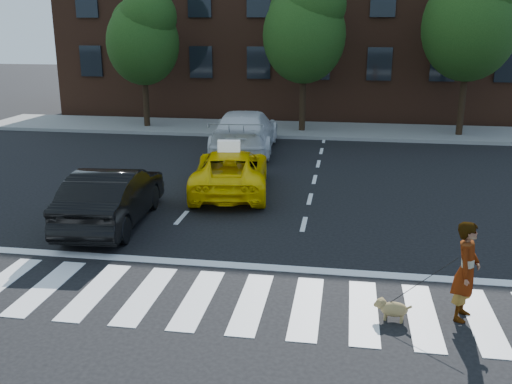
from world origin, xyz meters
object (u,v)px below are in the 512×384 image
(woman, at_px, (466,271))
(tree_mid, at_px, (305,25))
(taxi, at_px, (231,171))
(black_sedan, at_px, (112,196))
(tree_right, at_px, (472,14))
(white_suv, at_px, (245,131))
(dog, at_px, (391,308))
(tree_left, at_px, (143,34))

(woman, bearing_deg, tree_mid, 35.12)
(taxi, distance_m, black_sedan, 4.06)
(tree_right, bearing_deg, white_suv, -154.06)
(woman, bearing_deg, dog, 123.94)
(taxi, height_order, dog, taxi)
(tree_mid, relative_size, white_suv, 1.25)
(taxi, relative_size, white_suv, 0.82)
(dog, bearing_deg, white_suv, 122.39)
(taxi, bearing_deg, tree_left, -66.26)
(tree_right, height_order, dog, tree_right)
(black_sedan, height_order, dog, black_sedan)
(tree_mid, height_order, taxi, tree_mid)
(tree_left, bearing_deg, white_suv, -37.99)
(tree_right, relative_size, dog, 11.99)
(white_suv, bearing_deg, taxi, 92.46)
(woman, bearing_deg, black_sedan, 86.56)
(black_sedan, distance_m, woman, 8.61)
(taxi, bearing_deg, tree_right, -137.73)
(tree_mid, xyz_separation_m, black_sedan, (-3.68, -13.32, -4.12))
(tree_mid, distance_m, dog, 18.06)
(black_sedan, bearing_deg, dog, 145.03)
(taxi, xyz_separation_m, woman, (5.47, -6.95, 0.23))
(tree_mid, height_order, black_sedan, tree_mid)
(tree_right, bearing_deg, woman, -99.63)
(white_suv, distance_m, woman, 13.98)
(tree_right, distance_m, woman, 17.74)
(tree_left, distance_m, woman, 20.85)
(tree_left, relative_size, white_suv, 1.15)
(tree_left, height_order, dog, tree_left)
(woman, bearing_deg, white_suv, 47.12)
(woman, relative_size, dog, 2.71)
(tree_left, xyz_separation_m, taxi, (6.15, -10.00, -3.80))
(tree_right, height_order, white_suv, tree_right)
(tree_left, height_order, tree_right, tree_right)
(white_suv, bearing_deg, tree_right, -157.53)
(black_sedan, bearing_deg, taxi, -129.53)
(white_suv, xyz_separation_m, dog, (4.85, -12.86, -0.61))
(dog, bearing_deg, woman, 24.23)
(taxi, height_order, woman, woman)
(tree_mid, distance_m, white_suv, 6.23)
(tree_left, bearing_deg, woman, -55.54)
(taxi, xyz_separation_m, dog, (4.27, -7.21, -0.43))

